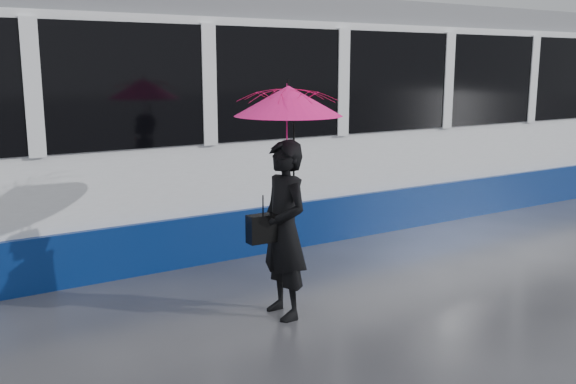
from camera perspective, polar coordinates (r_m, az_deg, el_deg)
ground at (r=7.26m, az=-0.13°, el=-8.39°), size 90.00×90.00×0.00m
rails at (r=9.37m, az=-8.30°, el=-3.91°), size 34.00×1.51×0.02m
tram at (r=8.53m, az=-19.75°, el=5.19°), size 26.00×2.56×3.35m
woman at (r=6.20m, az=-0.37°, el=-3.39°), size 0.43×0.65×1.74m
umbrella at (r=6.05m, az=0.03°, el=6.23°), size 1.05×1.05×1.18m
handbag at (r=6.10m, az=-2.22°, el=-3.24°), size 0.31×0.14×0.45m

